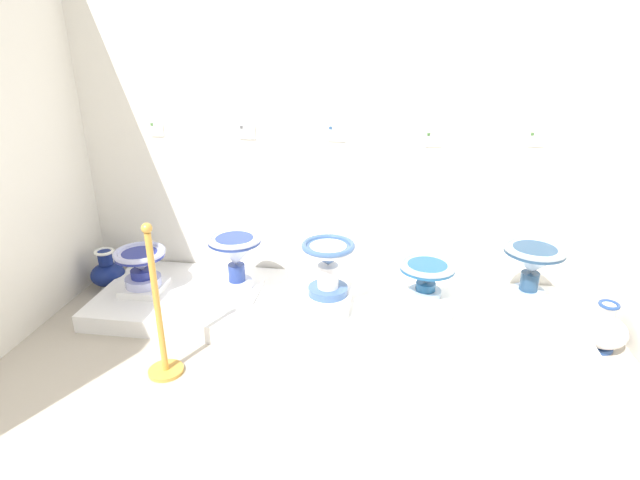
# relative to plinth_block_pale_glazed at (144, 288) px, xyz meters

# --- Properties ---
(wall_back) EXTENTS (4.39, 0.06, 2.88)m
(wall_back) POSITION_rel_plinth_block_pale_glazed_xyz_m (1.45, 0.59, 1.28)
(wall_back) COLOR white
(wall_back) RESTS_ON ground_plane
(display_platform) EXTENTS (3.58, 0.99, 0.13)m
(display_platform) POSITION_rel_plinth_block_pale_glazed_xyz_m (1.45, 0.05, -0.09)
(display_platform) COLOR white
(display_platform) RESTS_ON ground_plane
(plinth_block_pale_glazed) EXTENTS (0.30, 0.32, 0.05)m
(plinth_block_pale_glazed) POSITION_rel_plinth_block_pale_glazed_xyz_m (0.00, 0.00, 0.00)
(plinth_block_pale_glazed) COLOR white
(plinth_block_pale_glazed) RESTS_ON display_platform
(antique_toilet_pale_glazed) EXTENTS (0.39, 0.39, 0.29)m
(antique_toilet_pale_glazed) POSITION_rel_plinth_block_pale_glazed_xyz_m (-0.00, 0.00, 0.22)
(antique_toilet_pale_glazed) COLOR #AFB4E3
(antique_toilet_pale_glazed) RESTS_ON plinth_block_pale_glazed
(plinth_block_broad_patterned) EXTENTS (0.33, 0.39, 0.04)m
(plinth_block_broad_patterned) POSITION_rel_plinth_block_pale_glazed_xyz_m (0.73, 0.09, -0.01)
(plinth_block_broad_patterned) COLOR white
(plinth_block_broad_patterned) RESTS_ON display_platform
(antique_toilet_broad_patterned) EXTENTS (0.41, 0.41, 0.43)m
(antique_toilet_broad_patterned) POSITION_rel_plinth_block_pale_glazed_xyz_m (0.73, 0.09, 0.32)
(antique_toilet_broad_patterned) COLOR silver
(antique_toilet_broad_patterned) RESTS_ON plinth_block_broad_patterned
(plinth_block_slender_white) EXTENTS (0.34, 0.40, 0.09)m
(plinth_block_slender_white) POSITION_rel_plinth_block_pale_glazed_xyz_m (1.45, -0.00, 0.02)
(plinth_block_slender_white) COLOR white
(plinth_block_slender_white) RESTS_ON display_platform
(antique_toilet_slender_white) EXTENTS (0.39, 0.39, 0.41)m
(antique_toilet_slender_white) POSITION_rel_plinth_block_pale_glazed_xyz_m (1.45, -0.00, 0.34)
(antique_toilet_slender_white) COLOR #3F6097
(antique_toilet_slender_white) RESTS_ON plinth_block_slender_white
(plinth_block_leftmost) EXTENTS (0.37, 0.29, 0.13)m
(plinth_block_leftmost) POSITION_rel_plinth_block_pale_glazed_xyz_m (2.15, -0.00, 0.04)
(plinth_block_leftmost) COLOR white
(plinth_block_leftmost) RESTS_ON display_platform
(antique_toilet_leftmost) EXTENTS (0.41, 0.41, 0.26)m
(antique_toilet_leftmost) POSITION_rel_plinth_block_pale_glazed_xyz_m (2.15, -0.00, 0.28)
(antique_toilet_leftmost) COLOR #9DB5CC
(antique_toilet_leftmost) RESTS_ON plinth_block_leftmost
(plinth_block_central_ornate) EXTENTS (0.37, 0.28, 0.13)m
(plinth_block_central_ornate) POSITION_rel_plinth_block_pale_glazed_xyz_m (2.87, 0.08, 0.04)
(plinth_block_central_ornate) COLOR white
(plinth_block_central_ornate) RESTS_ON display_platform
(antique_toilet_central_ornate) EXTENTS (0.43, 0.43, 0.39)m
(antique_toilet_central_ornate) POSITION_rel_plinth_block_pale_glazed_xyz_m (2.87, 0.08, 0.39)
(antique_toilet_central_ornate) COLOR #9BB3CE
(antique_toilet_central_ornate) RESTS_ON plinth_block_central_ornate
(info_placard_first) EXTENTS (0.11, 0.01, 0.12)m
(info_placard_first) POSITION_rel_plinth_block_pale_glazed_xyz_m (-0.01, 0.56, 1.14)
(info_placard_first) COLOR white
(info_placard_second) EXTENTS (0.13, 0.01, 0.11)m
(info_placard_second) POSITION_rel_plinth_block_pale_glazed_xyz_m (0.73, 0.56, 1.13)
(info_placard_second) COLOR white
(info_placard_third) EXTENTS (0.14, 0.01, 0.12)m
(info_placard_third) POSITION_rel_plinth_block_pale_glazed_xyz_m (1.43, 0.56, 1.14)
(info_placard_third) COLOR white
(info_placard_fourth) EXTENTS (0.12, 0.01, 0.11)m
(info_placard_fourth) POSITION_rel_plinth_block_pale_glazed_xyz_m (2.16, 0.56, 1.12)
(info_placard_fourth) COLOR white
(info_placard_fifth) EXTENTS (0.11, 0.01, 0.11)m
(info_placard_fifth) POSITION_rel_plinth_block_pale_glazed_xyz_m (2.89, 0.56, 1.14)
(info_placard_fifth) COLOR white
(decorative_vase_corner) EXTENTS (0.28, 0.28, 0.35)m
(decorative_vase_corner) POSITION_rel_plinth_block_pale_glazed_xyz_m (-0.45, 0.24, -0.02)
(decorative_vase_corner) COLOR white
(decorative_vase_corner) RESTS_ON ground_plane
(decorative_vase_companion) EXTENTS (0.31, 0.31, 0.35)m
(decorative_vase_companion) POSITION_rel_plinth_block_pale_glazed_xyz_m (3.34, -0.11, -0.02)
(decorative_vase_companion) COLOR navy
(decorative_vase_companion) RESTS_ON ground_plane
(stanchion_post_near_left) EXTENTS (0.22, 0.22, 1.02)m
(stanchion_post_near_left) POSITION_rel_plinth_block_pale_glazed_xyz_m (0.51, -0.79, 0.18)
(stanchion_post_near_left) COLOR gold
(stanchion_post_near_left) RESTS_ON ground_plane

